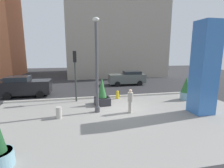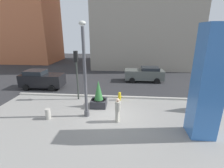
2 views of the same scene
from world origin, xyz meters
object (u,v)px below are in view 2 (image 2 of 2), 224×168
Objects in this scene: art_pillar_blue at (208,84)px; potted_plant_curbside at (99,97)px; lamp_post at (85,74)px; potted_plant_near_left at (197,99)px; car_passing_lane at (145,74)px; pedestrian_on_sidewalk at (118,109)px; concrete_bollard at (48,114)px; traffic_light_far_side at (77,67)px; car_far_lane at (42,79)px; fire_hydrant at (120,96)px.

art_pillar_blue is 2.84× the size of potted_plant_curbside.
lamp_post is 3.18× the size of potted_plant_near_left.
car_passing_lane is at bearing 111.77° from potted_plant_near_left.
pedestrian_on_sidewalk is at bearing -14.98° from lamp_post.
concrete_bollard is 0.18× the size of traffic_light_far_side.
potted_plant_curbside is 2.75m from pedestrian_on_sidewalk.
pedestrian_on_sidewalk is at bearing 0.52° from concrete_bollard.
lamp_post is 8.43× the size of concrete_bollard.
lamp_post is 1.03× the size of art_pillar_blue.
lamp_post is at bearing -63.65° from traffic_light_far_side.
concrete_bollard is at bearing -60.12° from car_far_lane.
lamp_post reaches higher than fire_hydrant.
art_pillar_blue reaches higher than traffic_light_far_side.
traffic_light_far_side is (-3.62, -0.11, 2.49)m from fire_hydrant.
art_pillar_blue reaches higher than pedestrian_on_sidewalk.
potted_plant_curbside is at bearing -32.44° from traffic_light_far_side.
traffic_light_far_side reaches higher than concrete_bollard.
traffic_light_far_side is (-2.03, 1.29, 2.06)m from potted_plant_curbside.
potted_plant_near_left reaches higher than pedestrian_on_sidewalk.
potted_plant_near_left reaches higher than car_passing_lane.
traffic_light_far_side reaches higher than car_far_lane.
lamp_post reaches higher than car_far_lane.
fire_hydrant is at bearing 37.98° from concrete_bollard.
lamp_post is 4.61m from fire_hydrant.
car_far_lane is (-3.59, 6.25, 0.59)m from concrete_bollard.
art_pillar_blue reaches higher than potted_plant_curbside.
lamp_post is 8.56m from car_far_lane.
pedestrian_on_sidewalk reaches higher than fire_hydrant.
art_pillar_blue is 8.16× the size of concrete_bollard.
traffic_light_far_side is at bearing 73.18° from concrete_bollard.
car_far_lane is at bearing 150.02° from traffic_light_far_side.
concrete_bollard is 12.25m from car_passing_lane.
art_pillar_blue is at bearing -12.51° from lamp_post.
fire_hydrant is (-4.81, 4.58, -2.69)m from art_pillar_blue.
art_pillar_blue is 1.40× the size of car_far_lane.
lamp_post reaches higher than potted_plant_curbside.
lamp_post is at bearing -109.62° from potted_plant_curbside.
potted_plant_curbside reaches higher than potted_plant_near_left.
potted_plant_near_left is 14.62m from car_far_lane.
fire_hydrant is at bearing 136.39° from art_pillar_blue.
concrete_bollard is (-2.52, -0.63, -2.70)m from lamp_post.
car_far_lane is (-8.28, 2.58, 0.59)m from fire_hydrant.
potted_plant_curbside is at bearing 126.06° from pedestrian_on_sidewalk.
traffic_light_far_side is 0.97× the size of car_far_lane.
potted_plant_curbside is 1.29× the size of pedestrian_on_sidewalk.
traffic_light_far_side is (1.08, 3.56, 2.48)m from concrete_bollard.
potted_plant_curbside reaches higher than fire_hydrant.
traffic_light_far_side is 5.71m from car_far_lane.
art_pillar_blue is 3.83m from potted_plant_near_left.
potted_plant_near_left is at bearing -8.51° from traffic_light_far_side.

